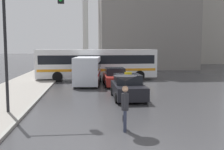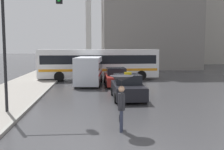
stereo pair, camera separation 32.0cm
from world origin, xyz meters
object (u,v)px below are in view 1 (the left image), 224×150
sedan_red (115,77)px  monument_cross (85,10)px  traffic_light (27,23)px  pedestrian_with_umbrella (125,88)px  city_bus (97,63)px  ambulance_van (88,69)px  taxi (128,88)px

sedan_red → monument_cross: (-2.53, 22.26, 8.83)m
traffic_light → monument_cross: monument_cross is taller
pedestrian_with_umbrella → city_bus: bearing=11.4°
sedan_red → monument_cross: bearing=-83.5°
city_bus → traffic_light: 14.45m
city_bus → traffic_light: bearing=-18.6°
ambulance_van → traffic_light: 10.96m
ambulance_van → monument_cross: size_ratio=0.33×
ambulance_van → city_bus: bearing=-99.0°
taxi → ambulance_van: size_ratio=0.73×
taxi → ambulance_van: ambulance_van is taller
taxi → monument_cross: monument_cross is taller
pedestrian_with_umbrella → traffic_light: 5.79m
sedan_red → traffic_light: traffic_light is taller
ambulance_van → city_bus: size_ratio=0.47×
ambulance_van → traffic_light: (-2.86, -10.15, 2.99)m
sedan_red → ambulance_van: (-2.30, 0.59, 0.66)m
sedan_red → ambulance_van: 2.46m
sedan_red → traffic_light: bearing=61.7°
ambulance_van → pedestrian_with_umbrella: ambulance_van is taller
ambulance_van → monument_cross: 23.16m
traffic_light → sedan_red: bearing=61.7°
sedan_red → ambulance_van: bearing=-14.3°
taxi → sedan_red: size_ratio=0.86×
city_bus → traffic_light: traffic_light is taller
sedan_red → ambulance_van: ambulance_van is taller
pedestrian_with_umbrella → taxi: bearing=0.0°
traffic_light → city_bus: bearing=74.6°
sedan_red → pedestrian_with_umbrella: (-0.98, -12.56, 0.99)m
sedan_red → traffic_light: 11.46m
city_bus → taxi: bearing=5.4°
ambulance_van → monument_cross: monument_cross is taller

